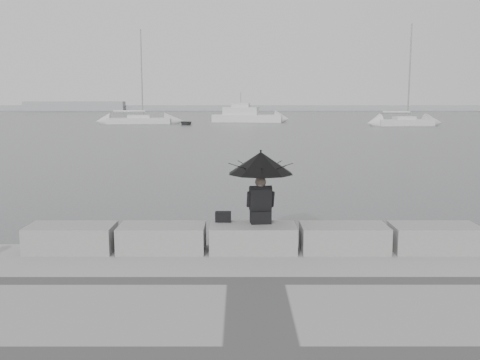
{
  "coord_description": "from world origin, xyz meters",
  "views": [
    {
      "loc": [
        -0.25,
        -10.16,
        3.31
      ],
      "look_at": [
        -0.24,
        3.0,
        1.33
      ],
      "focal_mm": 40.0,
      "sensor_mm": 36.0,
      "label": 1
    }
  ],
  "objects_px": {
    "sailboat_right": "(404,122)",
    "dinghy": "(186,123)",
    "motor_cruiser": "(248,116)",
    "sailboat_left": "(139,120)",
    "seated_person": "(261,170)"
  },
  "relations": [
    {
      "from": "sailboat_right",
      "to": "dinghy",
      "type": "bearing_deg",
      "value": 165.93
    },
    {
      "from": "sailboat_right",
      "to": "dinghy",
      "type": "height_order",
      "value": "sailboat_right"
    },
    {
      "from": "sailboat_left",
      "to": "motor_cruiser",
      "type": "bearing_deg",
      "value": 12.62
    },
    {
      "from": "sailboat_left",
      "to": "motor_cruiser",
      "type": "distance_m",
      "value": 16.1
    },
    {
      "from": "motor_cruiser",
      "to": "sailboat_right",
      "type": "bearing_deg",
      "value": -18.17
    },
    {
      "from": "seated_person",
      "to": "sailboat_left",
      "type": "distance_m",
      "value": 66.68
    },
    {
      "from": "motor_cruiser",
      "to": "sailboat_left",
      "type": "bearing_deg",
      "value": -151.19
    },
    {
      "from": "seated_person",
      "to": "dinghy",
      "type": "relative_size",
      "value": 0.42
    },
    {
      "from": "seated_person",
      "to": "motor_cruiser",
      "type": "bearing_deg",
      "value": 82.38
    },
    {
      "from": "sailboat_right",
      "to": "dinghy",
      "type": "relative_size",
      "value": 3.89
    },
    {
      "from": "sailboat_left",
      "to": "dinghy",
      "type": "bearing_deg",
      "value": -31.23
    },
    {
      "from": "sailboat_right",
      "to": "motor_cruiser",
      "type": "bearing_deg",
      "value": 142.48
    },
    {
      "from": "motor_cruiser",
      "to": "dinghy",
      "type": "bearing_deg",
      "value": -124.58
    },
    {
      "from": "seated_person",
      "to": "sailboat_right",
      "type": "relative_size",
      "value": 0.11
    },
    {
      "from": "sailboat_right",
      "to": "sailboat_left",
      "type": "bearing_deg",
      "value": 161.68
    }
  ]
}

